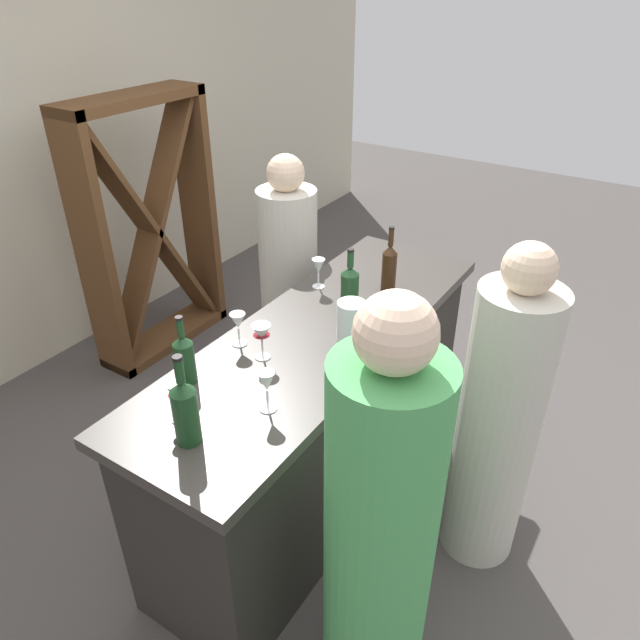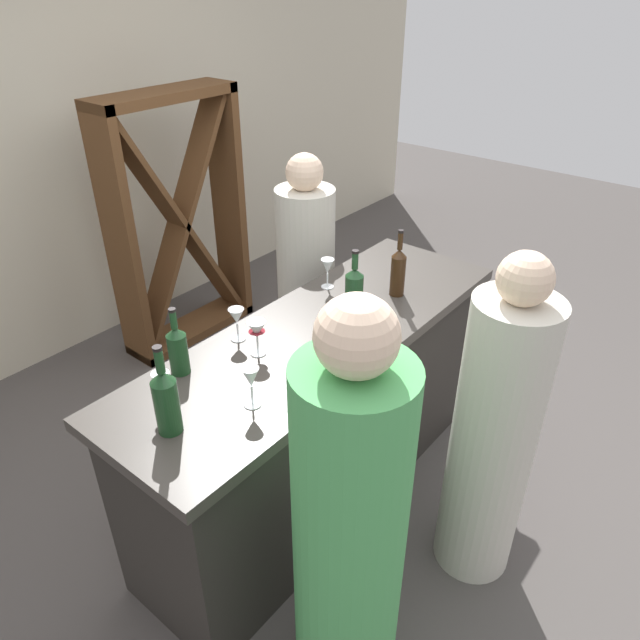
# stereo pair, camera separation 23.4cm
# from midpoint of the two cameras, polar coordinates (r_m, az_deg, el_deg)

# --- Properties ---
(ground_plane) EXTENTS (12.00, 12.00, 0.00)m
(ground_plane) POSITION_cam_midpoint_polar(r_m,az_deg,el_deg) (3.10, -2.24, -15.98)
(ground_plane) COLOR #4C4744
(bar_counter) EXTENTS (1.99, 0.64, 0.95)m
(bar_counter) POSITION_cam_midpoint_polar(r_m,az_deg,el_deg) (2.77, -2.44, -9.27)
(bar_counter) COLOR #2A2723
(bar_counter) RESTS_ON ground
(wine_rack) EXTENTS (0.94, 0.28, 1.65)m
(wine_rack) POSITION_cam_midpoint_polar(r_m,az_deg,el_deg) (3.96, -17.73, 8.21)
(wine_rack) COLOR brown
(wine_rack) RESTS_ON ground
(wine_bottle_leftmost_olive_green) EXTENTS (0.08, 0.08, 0.33)m
(wine_bottle_leftmost_olive_green) POSITION_cam_midpoint_polar(r_m,az_deg,el_deg) (1.95, -16.32, -8.49)
(wine_bottle_leftmost_olive_green) COLOR #193D1E
(wine_bottle_leftmost_olive_green) RESTS_ON bar_counter
(wine_bottle_second_left_olive_green) EXTENTS (0.07, 0.07, 0.28)m
(wine_bottle_second_left_olive_green) POSITION_cam_midpoint_polar(r_m,az_deg,el_deg) (2.22, -15.94, -3.60)
(wine_bottle_second_left_olive_green) COLOR #193D1E
(wine_bottle_second_left_olive_green) RESTS_ON bar_counter
(wine_bottle_center_olive_green) EXTENTS (0.08, 0.08, 0.30)m
(wine_bottle_center_olive_green) POSITION_cam_midpoint_polar(r_m,az_deg,el_deg) (2.59, 0.31, 3.13)
(wine_bottle_center_olive_green) COLOR #193D1E
(wine_bottle_center_olive_green) RESTS_ON bar_counter
(wine_bottle_second_right_amber_brown) EXTENTS (0.07, 0.07, 0.32)m
(wine_bottle_second_right_amber_brown) POSITION_cam_midpoint_polar(r_m,az_deg,el_deg) (2.75, 4.29, 5.07)
(wine_bottle_second_right_amber_brown) COLOR #331E0F
(wine_bottle_second_right_amber_brown) RESTS_ON bar_counter
(wine_glass_near_left) EXTENTS (0.06, 0.06, 0.16)m
(wine_glass_near_left) POSITION_cam_midpoint_polar(r_m,az_deg,el_deg) (2.03, -8.50, -6.17)
(wine_glass_near_left) COLOR white
(wine_glass_near_left) RESTS_ON bar_counter
(wine_glass_near_center) EXTENTS (0.08, 0.08, 0.15)m
(wine_glass_near_center) POSITION_cam_midpoint_polar(r_m,az_deg,el_deg) (2.29, -8.59, -1.48)
(wine_glass_near_center) COLOR white
(wine_glass_near_center) RESTS_ON bar_counter
(wine_glass_near_right) EXTENTS (0.06, 0.06, 0.15)m
(wine_glass_near_right) POSITION_cam_midpoint_polar(r_m,az_deg,el_deg) (2.05, -16.96, -7.04)
(wine_glass_near_right) COLOR white
(wine_glass_near_right) RESTS_ON bar_counter
(wine_glass_far_left) EXTENTS (0.06, 0.06, 0.15)m
(wine_glass_far_left) POSITION_cam_midpoint_polar(r_m,az_deg,el_deg) (2.79, -2.57, 5.05)
(wine_glass_far_left) COLOR white
(wine_glass_far_left) RESTS_ON bar_counter
(wine_glass_far_center) EXTENTS (0.06, 0.06, 0.14)m
(wine_glass_far_center) POSITION_cam_midpoint_polar(r_m,az_deg,el_deg) (2.39, -10.73, -0.31)
(wine_glass_far_center) COLOR white
(wine_glass_far_center) RESTS_ON bar_counter
(water_pitcher) EXTENTS (0.12, 0.12, 0.21)m
(water_pitcher) POSITION_cam_midpoint_polar(r_m,az_deg,el_deg) (2.33, 0.16, -0.61)
(water_pitcher) COLOR silver
(water_pitcher) RESTS_ON bar_counter
(person_left_guest) EXTENTS (0.40, 0.40, 1.48)m
(person_left_guest) POSITION_cam_midpoint_polar(r_m,az_deg,el_deg) (2.48, 14.20, -9.92)
(person_left_guest) COLOR beige
(person_left_guest) RESTS_ON ground
(person_center_guest) EXTENTS (0.39, 0.39, 1.60)m
(person_center_guest) POSITION_cam_midpoint_polar(r_m,az_deg,el_deg) (1.97, 2.23, -20.05)
(person_center_guest) COLOR #4CA559
(person_center_guest) RESTS_ON ground
(person_right_guest) EXTENTS (0.38, 0.38, 1.45)m
(person_right_guest) POSITION_cam_midpoint_polar(r_m,az_deg,el_deg) (3.40, -4.98, 2.91)
(person_right_guest) COLOR beige
(person_right_guest) RESTS_ON ground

